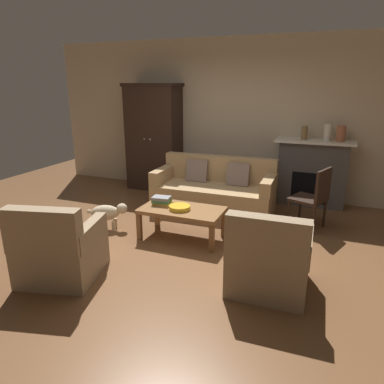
% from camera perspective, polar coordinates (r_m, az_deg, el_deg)
% --- Properties ---
extents(ground_plane, '(9.60, 9.60, 0.00)m').
position_cam_1_polar(ground_plane, '(4.70, -3.15, -8.21)').
color(ground_plane, brown).
extents(back_wall, '(7.20, 0.10, 2.80)m').
position_cam_1_polar(back_wall, '(6.68, 6.04, 11.80)').
color(back_wall, beige).
rests_on(back_wall, ground).
extents(fireplace, '(1.26, 0.48, 1.12)m').
position_cam_1_polar(fireplace, '(6.32, 18.81, 3.02)').
color(fireplace, '#4C4947').
rests_on(fireplace, ground).
extents(armoire, '(1.06, 0.57, 2.02)m').
position_cam_1_polar(armoire, '(6.93, -6.16, 8.77)').
color(armoire, black).
rests_on(armoire, ground).
extents(couch, '(1.93, 0.88, 0.86)m').
position_cam_1_polar(couch, '(5.76, 3.64, 0.01)').
color(couch, tan).
rests_on(couch, ground).
extents(coffee_table, '(1.10, 0.60, 0.42)m').
position_cam_1_polar(coffee_table, '(4.71, -1.64, -3.30)').
color(coffee_table, olive).
rests_on(coffee_table, ground).
extents(fruit_bowl, '(0.28, 0.28, 0.05)m').
position_cam_1_polar(fruit_bowl, '(4.65, -2.01, -2.52)').
color(fruit_bowl, gold).
rests_on(fruit_bowl, coffee_table).
extents(book_stack, '(0.26, 0.19, 0.11)m').
position_cam_1_polar(book_stack, '(4.84, -4.90, -1.39)').
color(book_stack, gold).
rests_on(book_stack, coffee_table).
extents(mantel_vase_bronze, '(0.10, 0.10, 0.22)m').
position_cam_1_polar(mantel_vase_bronze, '(6.19, 17.71, 9.10)').
color(mantel_vase_bronze, olive).
rests_on(mantel_vase_bronze, fireplace).
extents(mantel_vase_cream, '(0.11, 0.11, 0.27)m').
position_cam_1_polar(mantel_vase_cream, '(6.17, 21.09, 8.99)').
color(mantel_vase_cream, beige).
rests_on(mantel_vase_cream, fireplace).
extents(mantel_vase_terracotta, '(0.14, 0.14, 0.25)m').
position_cam_1_polar(mantel_vase_terracotta, '(6.18, 22.95, 8.68)').
color(mantel_vase_terracotta, '#A86042').
rests_on(mantel_vase_terracotta, fireplace).
extents(armchair_near_left, '(0.93, 0.93, 0.88)m').
position_cam_1_polar(armchair_near_left, '(4.04, -20.65, -8.88)').
color(armchair_near_left, '#997F60').
rests_on(armchair_near_left, ground).
extents(armchair_near_right, '(0.80, 0.79, 0.88)m').
position_cam_1_polar(armchair_near_right, '(3.66, 12.30, -10.87)').
color(armchair_near_right, '#997F60').
rests_on(armchair_near_right, ground).
extents(side_chair_wooden, '(0.57, 0.57, 0.90)m').
position_cam_1_polar(side_chair_wooden, '(5.24, 19.17, -0.44)').
color(side_chair_wooden, black).
rests_on(side_chair_wooden, ground).
extents(dog, '(0.54, 0.34, 0.39)m').
position_cam_1_polar(dog, '(5.17, -13.49, -3.31)').
color(dog, beige).
rests_on(dog, ground).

